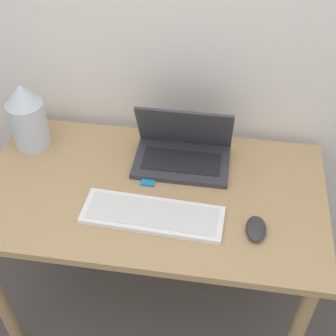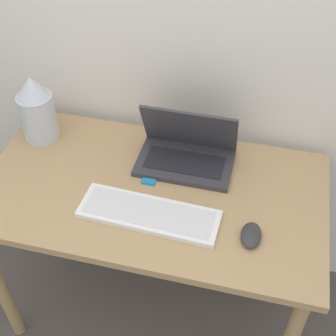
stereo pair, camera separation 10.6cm
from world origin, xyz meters
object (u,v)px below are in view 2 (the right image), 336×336
laptop (187,151)px  mp3_player (150,179)px  mouse (251,235)px  keyboard (149,214)px  vase (37,109)px

laptop → mp3_player: bearing=-128.3°
mouse → mp3_player: (-0.38, 0.17, -0.01)m
keyboard → vase: bearing=150.2°
mouse → vase: vase is taller
mouse → vase: 0.92m
laptop → mouse: laptop is taller
vase → mp3_player: 0.51m
keyboard → mouse: 0.34m
mp3_player → mouse: bearing=-24.4°
keyboard → vase: 0.61m
laptop → vase: bearing=179.6°
laptop → mp3_player: (-0.10, -0.13, -0.04)m
mp3_player → keyboard: bearing=-75.1°
laptop → mp3_player: 0.17m
keyboard → mp3_player: keyboard is taller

